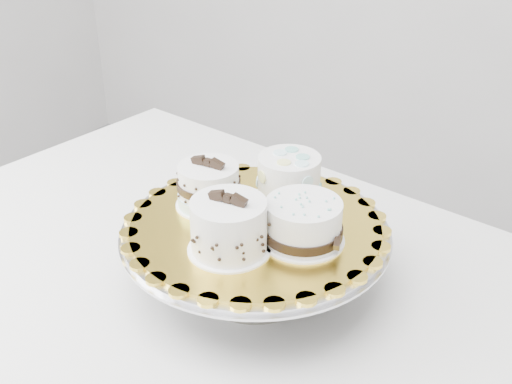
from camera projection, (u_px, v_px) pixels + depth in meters
The scene contains 7 objects.
table at pixel (226, 311), 1.06m from camera, with size 1.36×1.01×0.75m.
cake_stand at pixel (255, 246), 0.97m from camera, with size 0.40×0.40×0.11m.
cake_board at pixel (255, 225), 0.95m from camera, with size 0.37×0.37×0.01m, color yellow.
cake_swirl at pixel (229, 228), 0.87m from camera, with size 0.12×0.12×0.09m.
cake_banded at pixel (209, 187), 0.98m from camera, with size 0.10×0.10×0.08m.
cake_dots at pixel (289, 177), 1.00m from camera, with size 0.13×0.13×0.07m.
cake_ribbon at pixel (304, 223), 0.89m from camera, with size 0.14×0.14×0.07m.
Camera 1 is at (0.61, -0.58, 1.37)m, focal length 45.00 mm.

